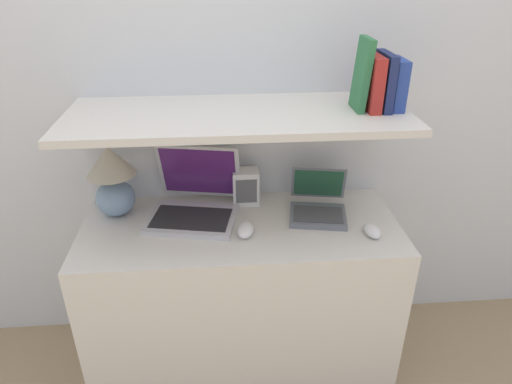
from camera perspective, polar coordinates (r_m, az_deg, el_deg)
name	(u,v)px	position (r m, az deg, el deg)	size (l,w,h in m)	color
wall_back	(235,92)	(1.95, -2.65, 12.37)	(6.00, 0.05, 2.40)	silver
desk	(242,298)	(2.05, -1.74, -13.11)	(1.27, 0.54, 0.75)	silver
back_riser	(238,223)	(2.16, -2.25, -3.90)	(1.27, 0.04, 1.17)	silver
shelf	(238,116)	(1.70, -2.26, 9.49)	(1.27, 0.48, 0.03)	silver
table_lamp	(112,178)	(1.91, -17.53, 1.67)	(0.20, 0.20, 0.30)	#7593B2
laptop_large	(194,202)	(1.88, -7.70, -1.28)	(0.40, 0.39, 0.27)	silver
laptop_small	(318,205)	(1.90, 7.75, -1.66)	(0.27, 0.29, 0.18)	slate
computer_mouse	(246,230)	(1.75, -1.31, -4.76)	(0.08, 0.12, 0.04)	white
second_mouse	(372,231)	(1.80, 14.32, -4.75)	(0.07, 0.10, 0.04)	white
router_box	(246,187)	(1.95, -1.29, 0.66)	(0.11, 0.09, 0.15)	white
book_blue	(396,84)	(1.79, 17.09, 12.78)	(0.04, 0.14, 0.18)	#284293
book_navy	(384,81)	(1.77, 15.74, 13.17)	(0.03, 0.17, 0.20)	navy
book_red	(372,83)	(1.76, 14.31, 13.12)	(0.04, 0.17, 0.20)	#A82823
book_green	(362,75)	(1.74, 13.11, 14.11)	(0.04, 0.13, 0.26)	#2D7042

